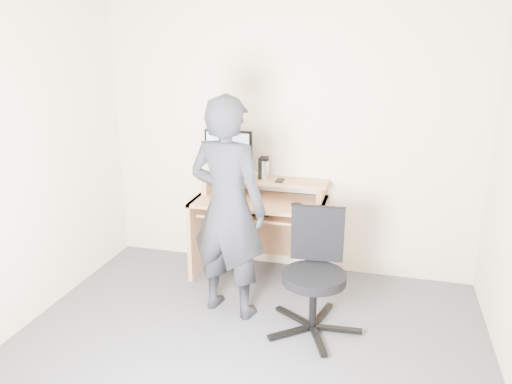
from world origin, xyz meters
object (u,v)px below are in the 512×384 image
at_px(office_chair, 315,267).
at_px(person, 228,208).
at_px(desk, 261,218).
at_px(monitor, 228,149).

relative_size(office_chair, person, 0.52).
bearing_deg(office_chair, person, 170.92).
distance_m(desk, monitor, 0.72).
xyz_separation_m(office_chair, person, (-0.71, 0.07, 0.39)).
xyz_separation_m(monitor, person, (0.26, -0.84, -0.29)).
bearing_deg(office_chair, monitor, 133.30).
distance_m(office_chair, person, 0.81).
height_order(monitor, person, person).
height_order(desk, monitor, monitor).
bearing_deg(person, monitor, -60.46).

